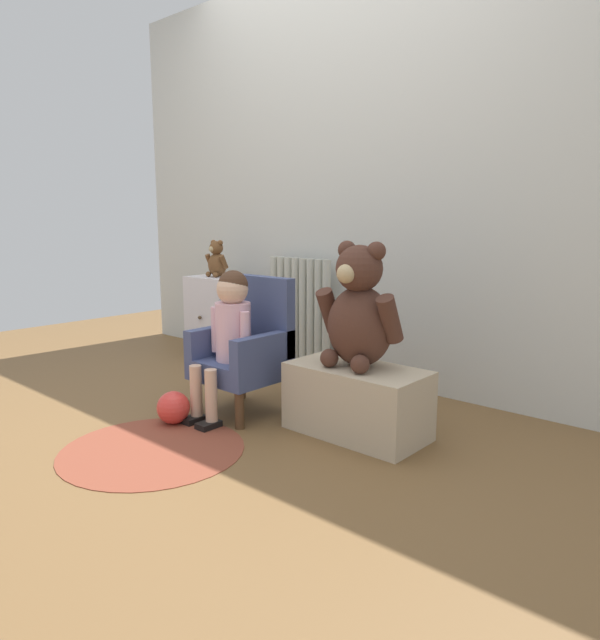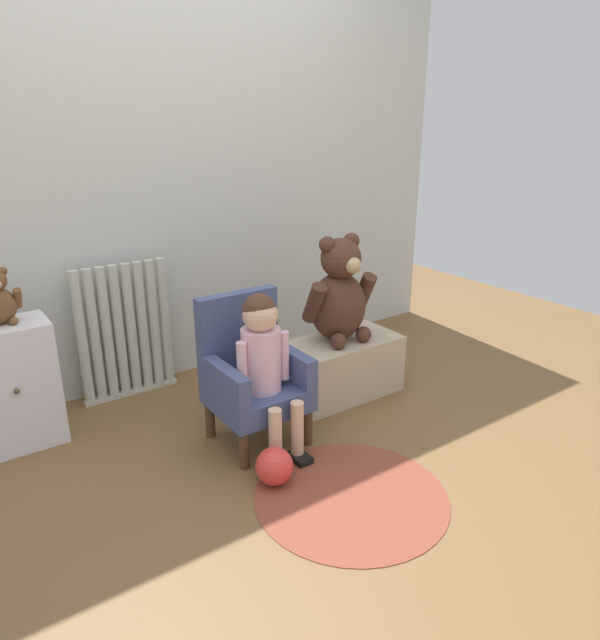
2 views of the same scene
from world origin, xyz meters
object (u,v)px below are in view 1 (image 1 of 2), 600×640
(large_teddy_bear, at_px, (359,312))
(toy_ball, at_px, (173,408))
(low_bench, at_px, (357,401))
(child_figure, at_px, (229,323))
(floor_rug, at_px, (153,449))
(child_armchair, at_px, (247,349))
(radiator, at_px, (299,315))
(small_teddy_bear, at_px, (217,261))
(small_dresser, at_px, (216,319))

(large_teddy_bear, bearing_deg, toy_ball, -145.72)
(low_bench, distance_m, large_teddy_bear, 0.39)
(child_figure, distance_m, floor_rug, 0.68)
(child_armchair, distance_m, large_teddy_bear, 0.64)
(child_figure, height_order, floor_rug, child_figure)
(child_armchair, relative_size, low_bench, 1.09)
(radiator, distance_m, small_teddy_bear, 0.67)
(child_armchair, bearing_deg, low_bench, 9.36)
(small_teddy_bear, bearing_deg, child_figure, -37.40)
(low_bench, bearing_deg, large_teddy_bear, 117.23)
(small_dresser, distance_m, child_armchair, 1.05)
(low_bench, bearing_deg, small_dresser, 163.12)
(child_figure, relative_size, low_bench, 1.16)
(child_figure, distance_m, toy_ball, 0.47)
(radiator, bearing_deg, small_dresser, -161.84)
(small_teddy_bear, relative_size, floor_rug, 0.32)
(large_teddy_bear, xyz_separation_m, small_teddy_bear, (-1.47, 0.44, 0.13))
(child_armchair, xyz_separation_m, floor_rug, (0.08, -0.61, -0.31))
(radiator, xyz_separation_m, large_teddy_bear, (0.90, -0.62, 0.20))
(child_figure, height_order, toy_ball, child_figure)
(child_figure, height_order, large_teddy_bear, large_teddy_bear)
(toy_ball, bearing_deg, low_bench, 32.80)
(radiator, xyz_separation_m, small_teddy_bear, (-0.56, -0.18, 0.32))
(child_figure, distance_m, large_teddy_bear, 0.64)
(child_figure, distance_m, low_bench, 0.70)
(small_teddy_bear, bearing_deg, large_teddy_bear, -16.83)
(child_armchair, bearing_deg, small_teddy_bear, 147.35)
(child_figure, bearing_deg, child_armchair, 90.00)
(radiator, bearing_deg, small_teddy_bear, -162.48)
(small_teddy_bear, xyz_separation_m, toy_ball, (0.76, -0.92, -0.60))
(floor_rug, distance_m, toy_ball, 0.32)
(small_dresser, bearing_deg, child_figure, -36.53)
(radiator, bearing_deg, child_figure, -69.77)
(large_teddy_bear, height_order, toy_ball, large_teddy_bear)
(small_teddy_bear, xyz_separation_m, floor_rug, (0.95, -1.17, -0.67))
(low_bench, relative_size, small_teddy_bear, 2.54)
(radiator, bearing_deg, large_teddy_bear, -34.58)
(small_dresser, relative_size, low_bench, 0.93)
(small_teddy_bear, bearing_deg, toy_ball, -50.56)
(low_bench, relative_size, toy_ball, 3.97)
(radiator, height_order, small_teddy_bear, small_teddy_bear)
(radiator, xyz_separation_m, child_figure, (0.31, -0.85, 0.11))
(low_bench, xyz_separation_m, toy_ball, (-0.72, -0.46, -0.08))
(low_bench, xyz_separation_m, large_teddy_bear, (-0.01, 0.02, 0.39))
(low_bench, height_order, floor_rug, low_bench)
(small_dresser, distance_m, low_bench, 1.56)
(child_figure, relative_size, large_teddy_bear, 1.30)
(toy_ball, bearing_deg, floor_rug, -52.06)
(low_bench, height_order, large_teddy_bear, large_teddy_bear)
(small_dresser, xyz_separation_m, low_bench, (1.49, -0.45, -0.13))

